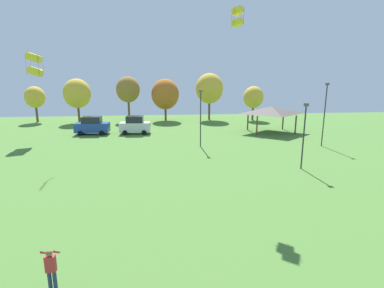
{
  "coord_description": "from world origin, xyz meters",
  "views": [
    {
      "loc": [
        -3.15,
        0.5,
        7.74
      ],
      "look_at": [
        -1.71,
        14.66,
        4.46
      ],
      "focal_mm": 28.0,
      "sensor_mm": 36.0,
      "label": 1
    }
  ],
  "objects_px": {
    "light_post_1": "(325,111)",
    "treeline_tree_0": "(35,97)",
    "treeline_tree_5": "(253,97)",
    "treeline_tree_1": "(77,94)",
    "parked_car_second_from_left": "(135,125)",
    "parked_car_leftmost": "(92,126)",
    "park_pavilion": "(271,110)",
    "treeline_tree_2": "(128,90)",
    "treeline_tree_3": "(165,94)",
    "kite_flying_1": "(238,17)",
    "treeline_tree_4": "(209,89)",
    "light_post_2": "(201,115)",
    "kite_flying_0": "(35,65)",
    "person_standing_near_foreground": "(51,268)",
    "light_post_0": "(304,132)"
  },
  "relations": [
    {
      "from": "light_post_0",
      "to": "treeline_tree_3",
      "type": "xyz_separation_m",
      "value": [
        -10.99,
        29.06,
        1.37
      ]
    },
    {
      "from": "parked_car_second_from_left",
      "to": "treeline_tree_2",
      "type": "height_order",
      "value": "treeline_tree_2"
    },
    {
      "from": "parked_car_second_from_left",
      "to": "light_post_2",
      "type": "xyz_separation_m",
      "value": [
        7.82,
        -8.22,
        2.32
      ]
    },
    {
      "from": "person_standing_near_foreground",
      "to": "kite_flying_1",
      "type": "height_order",
      "value": "kite_flying_1"
    },
    {
      "from": "treeline_tree_0",
      "to": "treeline_tree_4",
      "type": "height_order",
      "value": "treeline_tree_4"
    },
    {
      "from": "light_post_1",
      "to": "treeline_tree_3",
      "type": "bearing_deg",
      "value": 128.76
    },
    {
      "from": "light_post_0",
      "to": "treeline_tree_3",
      "type": "distance_m",
      "value": 31.1
    },
    {
      "from": "light_post_2",
      "to": "treeline_tree_5",
      "type": "bearing_deg",
      "value": 58.29
    },
    {
      "from": "person_standing_near_foreground",
      "to": "kite_flying_1",
      "type": "relative_size",
      "value": 1.35
    },
    {
      "from": "kite_flying_0",
      "to": "parked_car_second_from_left",
      "type": "relative_size",
      "value": 0.69
    },
    {
      "from": "parked_car_leftmost",
      "to": "treeline_tree_1",
      "type": "height_order",
      "value": "treeline_tree_1"
    },
    {
      "from": "treeline_tree_1",
      "to": "treeline_tree_4",
      "type": "bearing_deg",
      "value": 2.7
    },
    {
      "from": "treeline_tree_0",
      "to": "treeline_tree_2",
      "type": "distance_m",
      "value": 15.33
    },
    {
      "from": "light_post_2",
      "to": "treeline_tree_1",
      "type": "distance_m",
      "value": 26.37
    },
    {
      "from": "light_post_1",
      "to": "treeline_tree_0",
      "type": "height_order",
      "value": "light_post_1"
    },
    {
      "from": "light_post_2",
      "to": "treeline_tree_1",
      "type": "relative_size",
      "value": 0.86
    },
    {
      "from": "kite_flying_0",
      "to": "treeline_tree_3",
      "type": "relative_size",
      "value": 0.4
    },
    {
      "from": "parked_car_second_from_left",
      "to": "treeline_tree_1",
      "type": "bearing_deg",
      "value": 134.97
    },
    {
      "from": "treeline_tree_5",
      "to": "kite_flying_0",
      "type": "bearing_deg",
      "value": -158.0
    },
    {
      "from": "treeline_tree_2",
      "to": "treeline_tree_3",
      "type": "distance_m",
      "value": 6.35
    },
    {
      "from": "light_post_1",
      "to": "treeline_tree_3",
      "type": "distance_m",
      "value": 27.28
    },
    {
      "from": "park_pavilion",
      "to": "treeline_tree_1",
      "type": "bearing_deg",
      "value": 157.66
    },
    {
      "from": "light_post_2",
      "to": "treeline_tree_0",
      "type": "height_order",
      "value": "light_post_2"
    },
    {
      "from": "light_post_1",
      "to": "treeline_tree_2",
      "type": "xyz_separation_m",
      "value": [
        -23.36,
        21.45,
        1.46
      ]
    },
    {
      "from": "treeline_tree_2",
      "to": "treeline_tree_3",
      "type": "relative_size",
      "value": 1.06
    },
    {
      "from": "light_post_1",
      "to": "treeline_tree_5",
      "type": "bearing_deg",
      "value": 95.21
    },
    {
      "from": "kite_flying_0",
      "to": "treeline_tree_0",
      "type": "distance_m",
      "value": 15.89
    },
    {
      "from": "treeline_tree_1",
      "to": "treeline_tree_5",
      "type": "distance_m",
      "value": 29.69
    },
    {
      "from": "light_post_2",
      "to": "treeline_tree_1",
      "type": "xyz_separation_m",
      "value": [
        -17.98,
        19.24,
        1.29
      ]
    },
    {
      "from": "parked_car_leftmost",
      "to": "light_post_2",
      "type": "relative_size",
      "value": 0.72
    },
    {
      "from": "kite_flying_1",
      "to": "parked_car_second_from_left",
      "type": "relative_size",
      "value": 0.31
    },
    {
      "from": "treeline_tree_3",
      "to": "kite_flying_1",
      "type": "bearing_deg",
      "value": -82.08
    },
    {
      "from": "treeline_tree_5",
      "to": "treeline_tree_0",
      "type": "bearing_deg",
      "value": 177.74
    },
    {
      "from": "person_standing_near_foreground",
      "to": "parked_car_second_from_left",
      "type": "distance_m",
      "value": 30.4
    },
    {
      "from": "parked_car_second_from_left",
      "to": "treeline_tree_0",
      "type": "xyz_separation_m",
      "value": [
        -17.3,
        12.16,
        2.97
      ]
    },
    {
      "from": "parked_car_second_from_left",
      "to": "treeline_tree_1",
      "type": "distance_m",
      "value": 15.42
    },
    {
      "from": "person_standing_near_foreground",
      "to": "treeline_tree_4",
      "type": "distance_m",
      "value": 44.48
    },
    {
      "from": "kite_flying_0",
      "to": "person_standing_near_foreground",
      "type": "bearing_deg",
      "value": -69.19
    },
    {
      "from": "light_post_0",
      "to": "treeline_tree_4",
      "type": "height_order",
      "value": "treeline_tree_4"
    },
    {
      "from": "kite_flying_0",
      "to": "treeline_tree_2",
      "type": "bearing_deg",
      "value": 56.0
    },
    {
      "from": "kite_flying_1",
      "to": "treeline_tree_4",
      "type": "distance_m",
      "value": 32.65
    },
    {
      "from": "parked_car_leftmost",
      "to": "light_post_1",
      "type": "relative_size",
      "value": 0.64
    },
    {
      "from": "parked_car_second_from_left",
      "to": "treeline_tree_5",
      "type": "xyz_separation_m",
      "value": [
        19.52,
        10.71,
        2.79
      ]
    },
    {
      "from": "parked_car_leftmost",
      "to": "park_pavilion",
      "type": "distance_m",
      "value": 24.32
    },
    {
      "from": "parked_car_second_from_left",
      "to": "parked_car_leftmost",
      "type": "bearing_deg",
      "value": -179.39
    },
    {
      "from": "kite_flying_1",
      "to": "parked_car_leftmost",
      "type": "bearing_deg",
      "value": 125.65
    },
    {
      "from": "parked_car_second_from_left",
      "to": "treeline_tree_0",
      "type": "bearing_deg",
      "value": 147.2
    },
    {
      "from": "treeline_tree_3",
      "to": "person_standing_near_foreground",
      "type": "bearing_deg",
      "value": -96.42
    },
    {
      "from": "light_post_0",
      "to": "treeline_tree_0",
      "type": "height_order",
      "value": "treeline_tree_0"
    },
    {
      "from": "treeline_tree_5",
      "to": "treeline_tree_1",
      "type": "bearing_deg",
      "value": 179.4
    }
  ]
}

